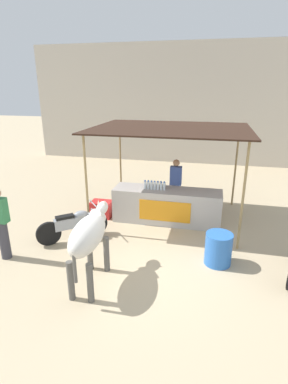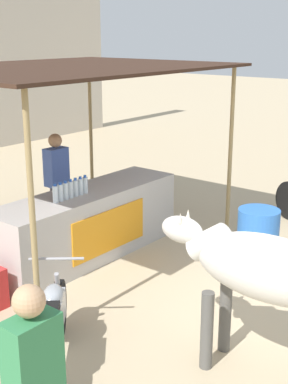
% 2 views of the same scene
% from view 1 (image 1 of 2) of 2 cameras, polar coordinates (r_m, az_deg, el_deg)
% --- Properties ---
extents(ground_plane, '(60.00, 60.00, 0.00)m').
position_cam_1_polar(ground_plane, '(6.78, 1.34, -13.28)').
color(ground_plane, tan).
extents(building_wall_far, '(16.00, 0.50, 5.63)m').
position_cam_1_polar(building_wall_far, '(15.24, 9.04, 16.07)').
color(building_wall_far, beige).
rests_on(building_wall_far, ground).
extents(stall_counter, '(3.00, 0.82, 0.96)m').
position_cam_1_polar(stall_counter, '(8.49, 4.37, -2.63)').
color(stall_counter, '#B2ADA8').
rests_on(stall_counter, ground).
extents(stall_awning, '(4.20, 3.20, 2.63)m').
position_cam_1_polar(stall_awning, '(8.25, 5.07, 11.41)').
color(stall_awning, '#382319').
rests_on(stall_awning, ground).
extents(water_bottle_row, '(0.61, 0.07, 0.25)m').
position_cam_1_polar(water_bottle_row, '(8.29, 2.04, 1.26)').
color(water_bottle_row, silver).
rests_on(water_bottle_row, stall_counter).
extents(vendor_behind_counter, '(0.34, 0.22, 1.65)m').
position_cam_1_polar(vendor_behind_counter, '(9.05, 6.02, 1.23)').
color(vendor_behind_counter, '#383842').
rests_on(vendor_behind_counter, ground).
extents(cooler_box, '(0.60, 0.44, 0.48)m').
position_cam_1_polar(cooler_box, '(8.96, -8.07, -3.22)').
color(cooler_box, red).
rests_on(cooler_box, ground).
extents(water_barrel, '(0.58, 0.58, 0.71)m').
position_cam_1_polar(water_barrel, '(6.77, 13.98, -10.46)').
color(water_barrel, blue).
rests_on(water_barrel, ground).
extents(cow, '(0.58, 1.83, 1.44)m').
position_cam_1_polar(cow, '(5.77, -10.41, -8.08)').
color(cow, silver).
rests_on(cow, ground).
extents(motorcycle_parked, '(1.42, 1.23, 0.90)m').
position_cam_1_polar(motorcycle_parked, '(7.71, -13.25, -5.91)').
color(motorcycle_parked, black).
rests_on(motorcycle_parked, ground).
extents(passerby_on_street, '(0.34, 0.22, 1.65)m').
position_cam_1_polar(passerby_on_street, '(7.26, -25.54, -5.42)').
color(passerby_on_street, '#383842').
rests_on(passerby_on_street, ground).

